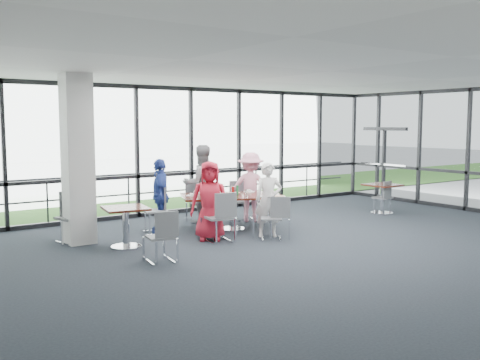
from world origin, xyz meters
TOP-DOWN VIEW (x-y plane):
  - floor at (0.00, 0.00)m, footprint 12.00×10.00m
  - ceiling at (0.00, 0.00)m, footprint 12.00×10.00m
  - curtain_wall_back at (0.00, 5.00)m, footprint 12.00×0.10m
  - exit_door at (6.00, 3.75)m, footprint 0.12×1.60m
  - structural_column at (-3.60, 3.00)m, footprint 0.50×0.50m
  - apron at (0.00, 10.00)m, footprint 80.00×70.00m
  - grass_strip at (0.00, 8.00)m, footprint 80.00×5.00m
  - hangar_main at (4.00, 32.00)m, footprint 24.00×10.00m
  - guard_rail at (0.00, 5.60)m, footprint 12.00×0.06m
  - main_table at (-0.49, 2.41)m, footprint 2.41×1.91m
  - side_table_left at (-3.03, 2.13)m, footprint 0.88×0.88m
  - side_table_right at (3.80, 1.94)m, footprint 0.79×0.79m
  - diner_near_left at (-1.42, 1.80)m, footprint 0.90×0.83m
  - diner_near_right at (-0.29, 1.39)m, footprint 0.67×0.62m
  - diner_far_left at (-0.60, 3.50)m, footprint 0.97×0.73m
  - diner_far_right at (0.41, 2.96)m, footprint 1.15×1.07m
  - diner_end at (-1.87, 3.05)m, footprint 0.86×1.03m
  - chair_main_nl at (-1.38, 1.56)m, footprint 0.53×0.53m
  - chair_main_nr at (-0.41, 1.15)m, footprint 0.57×0.57m
  - chair_main_fl at (-0.59, 3.54)m, footprint 0.55×0.55m
  - chair_main_fr at (0.40, 3.17)m, footprint 0.57×0.57m
  - chair_main_end at (-2.02, 3.00)m, footprint 0.55×0.55m
  - chair_spare_la at (-2.99, 0.81)m, footprint 0.47×0.47m
  - chair_spare_lb at (-3.72, 3.16)m, footprint 0.57×0.57m
  - chair_spare_r at (3.76, 1.90)m, footprint 0.48×0.48m
  - plate_nl at (-1.11, 2.30)m, footprint 0.27×0.27m
  - plate_nr at (-0.05, 1.80)m, footprint 0.27×0.27m
  - plate_fl at (-0.81, 3.01)m, footprint 0.27×0.27m
  - plate_fr at (0.11, 2.61)m, footprint 0.26×0.26m
  - plate_end at (-1.26, 2.77)m, footprint 0.26×0.26m
  - tumbler_a at (-0.90, 2.27)m, footprint 0.07×0.07m
  - tumbler_b at (-0.33, 2.09)m, footprint 0.07×0.07m
  - tumbler_c at (-0.29, 2.66)m, footprint 0.07×0.07m
  - tumbler_d at (-1.27, 2.62)m, footprint 0.08×0.08m
  - menu_a at (-0.85, 1.97)m, footprint 0.30×0.22m
  - menu_b at (0.23, 1.73)m, footprint 0.32×0.33m
  - menu_c at (-0.23, 2.73)m, footprint 0.32×0.27m
  - condiment_caddy at (-0.43, 2.50)m, footprint 0.10×0.07m
  - ketchup_bottle at (-0.45, 2.42)m, footprint 0.06×0.06m
  - green_bottle at (-0.35, 2.40)m, footprint 0.05×0.05m

SIDE VIEW (x-z plane):
  - apron at x=0.00m, z-range -0.03..-0.01m
  - floor at x=0.00m, z-range -0.02..0.00m
  - grass_strip at x=0.00m, z-range 0.01..0.01m
  - chair_spare_r at x=3.76m, z-range 0.00..0.83m
  - chair_main_nr at x=-0.41m, z-range 0.00..0.83m
  - chair_spare_la at x=-2.99m, z-range 0.00..0.84m
  - chair_main_fr at x=0.40m, z-range 0.00..0.90m
  - chair_main_fl at x=-0.59m, z-range 0.00..0.91m
  - chair_main_end at x=-2.02m, z-range 0.00..0.93m
  - chair_main_nl at x=-1.38m, z-range 0.00..0.94m
  - chair_spare_lb at x=-3.72m, z-range 0.00..0.95m
  - guard_rail at x=0.00m, z-range 0.47..0.53m
  - side_table_left at x=-3.03m, z-range 0.24..0.99m
  - side_table_right at x=3.80m, z-range 0.24..0.99m
  - main_table at x=-0.49m, z-range 0.27..1.02m
  - diner_near_right at x=-0.29m, z-range 0.00..1.50m
  - menu_a at x=-0.85m, z-range 0.75..0.75m
  - menu_b at x=0.23m, z-range 0.75..0.75m
  - menu_c at x=-0.23m, z-range 0.75..0.75m
  - plate_nl at x=-1.11m, z-range 0.75..0.76m
  - plate_nr at x=-0.05m, z-range 0.75..0.76m
  - plate_fl at x=-0.81m, z-range 0.75..0.76m
  - plate_fr at x=0.11m, z-range 0.75..0.76m
  - plate_end at x=-1.26m, z-range 0.75..0.76m
  - condiment_caddy at x=-0.43m, z-range 0.75..0.79m
  - diner_end at x=-1.87m, z-range 0.00..1.55m
  - diner_near_left at x=-1.42m, z-range 0.00..1.55m
  - diner_far_right at x=0.41m, z-range 0.00..1.61m
  - tumbler_a at x=-0.90m, z-range 0.75..0.88m
  - tumbler_b at x=-0.33m, z-range 0.75..0.89m
  - tumbler_c at x=-0.29m, z-range 0.75..0.90m
  - tumbler_d at x=-1.27m, z-range 0.75..0.90m
  - ketchup_bottle at x=-0.45m, z-range 0.75..0.93m
  - green_bottle at x=-0.35m, z-range 0.75..0.95m
  - diner_far_left at x=-0.60m, z-range 0.00..1.79m
  - exit_door at x=6.00m, z-range 0.00..2.10m
  - curtain_wall_back at x=0.00m, z-range 0.00..3.20m
  - structural_column at x=-3.60m, z-range 0.00..3.20m
  - hangar_main at x=4.00m, z-range 0.00..6.00m
  - ceiling at x=0.00m, z-range 3.18..3.22m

